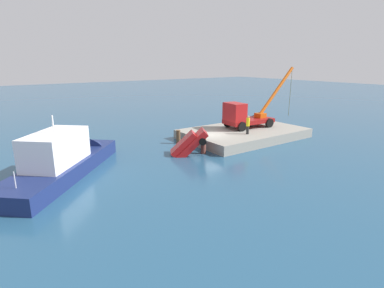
% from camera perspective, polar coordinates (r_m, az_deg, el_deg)
% --- Properties ---
extents(ground, '(200.00, 200.00, 0.00)m').
position_cam_1_polar(ground, '(31.43, 3.69, 0.05)').
color(ground, navy).
extents(dock, '(12.76, 8.26, 0.95)m').
position_cam_1_polar(dock, '(34.18, 9.46, 1.92)').
color(dock, gray).
rests_on(dock, ground).
extents(crane_truck, '(10.47, 3.17, 6.49)m').
position_cam_1_polar(crane_truck, '(34.64, 9.73, 5.31)').
color(crane_truck, maroon).
rests_on(crane_truck, dock).
extents(dock_worker, '(0.34, 0.34, 1.88)m').
position_cam_1_polar(dock_worker, '(31.68, 10.24, 3.52)').
color(dock_worker, '#252525').
rests_on(dock_worker, dock).
extents(salvaged_car, '(4.25, 3.61, 3.75)m').
position_cam_1_polar(salvaged_car, '(27.62, -1.27, -0.76)').
color(salvaged_car, red).
rests_on(salvaged_car, ground).
extents(moored_yacht, '(12.36, 13.19, 6.09)m').
position_cam_1_polar(moored_yacht, '(26.01, -20.77, -3.01)').
color(moored_yacht, navy).
rests_on(moored_yacht, ground).
extents(piling_near, '(0.43, 0.43, 1.38)m').
position_cam_1_polar(piling_near, '(31.35, -2.53, 1.32)').
color(piling_near, brown).
rests_on(piling_near, ground).
extents(piling_mid, '(0.43, 0.43, 1.82)m').
position_cam_1_polar(piling_mid, '(27.87, 2.13, 0.05)').
color(piling_mid, brown).
rests_on(piling_mid, ground).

